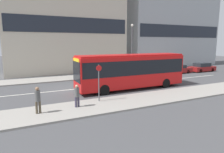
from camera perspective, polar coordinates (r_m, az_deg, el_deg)
ground_plane at (r=20.38m, az=-11.93°, el=-3.70°), size 120.00×120.00×0.00m
sidewalk_near at (r=14.58m, az=-5.98°, el=-8.66°), size 44.00×3.50×0.13m
sidewalk_far at (r=26.37m, az=-15.19°, el=-0.66°), size 44.00×3.50×0.13m
lane_centerline at (r=20.38m, az=-11.93°, el=-3.69°), size 41.80×0.16×0.01m
apartment_block_right_tower at (r=43.25m, az=17.08°, el=19.34°), size 19.66×5.77×24.43m
city_bus at (r=20.12m, az=5.55°, el=2.07°), size 11.29×2.54×3.47m
parked_car_0 at (r=28.52m, az=10.41°, el=1.45°), size 4.61×1.83×1.36m
parked_car_1 at (r=31.96m, az=18.12°, el=1.95°), size 4.59×1.74×1.29m
parked_car_2 at (r=35.47m, az=24.35°, el=2.38°), size 4.33×1.85×1.43m
pedestrian_near_stop at (r=13.63m, az=-20.47°, el=-5.89°), size 0.35×0.34×1.75m
pedestrian_down_pavement at (r=14.28m, az=-9.98°, el=-5.08°), size 0.35×0.34×1.61m
bus_stop_sign at (r=15.32m, az=-3.78°, el=-1.04°), size 0.44×0.12×2.87m
street_lamp at (r=28.63m, az=5.71°, el=9.18°), size 0.36×0.36×7.05m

